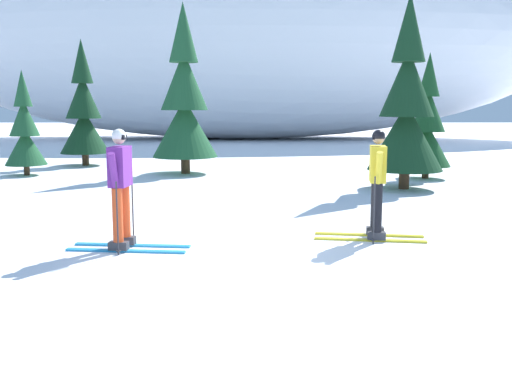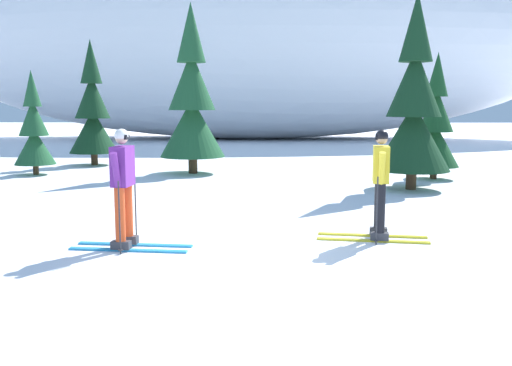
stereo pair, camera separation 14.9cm
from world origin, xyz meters
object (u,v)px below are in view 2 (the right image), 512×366
object	(u,v)px
pine_tree_far_left	(34,131)
pine_tree_center_left	(93,113)
pine_tree_center_right	(414,109)
pine_tree_far_right	(435,127)
pine_tree_center	(192,103)
skier_purple_jacket	(124,186)
skier_yellow_jacket	(380,182)

from	to	relation	value
pine_tree_far_left	pine_tree_center_left	size ratio (longest dim) A/B	0.72
pine_tree_center_right	pine_tree_far_right	distance (m)	2.43
pine_tree_center_left	pine_tree_center_right	world-z (taller)	pine_tree_center_right
pine_tree_far_left	pine_tree_center	size ratio (longest dim) A/B	0.61
pine_tree_center_right	skier_purple_jacket	bearing A→B (deg)	-133.66
pine_tree_center	pine_tree_center_right	size ratio (longest dim) A/B	1.07
pine_tree_center	pine_tree_far_left	bearing A→B (deg)	-174.72
skier_purple_jacket	pine_tree_center_right	distance (m)	8.45
skier_yellow_jacket	pine_tree_far_right	bearing A→B (deg)	67.89
skier_purple_jacket	pine_tree_far_right	bearing A→B (deg)	49.46
skier_purple_jacket	pine_tree_center_left	world-z (taller)	pine_tree_center_left
skier_yellow_jacket	pine_tree_far_left	xyz separation A→B (m)	(-8.94, 8.22, 0.40)
skier_purple_jacket	pine_tree_center_right	size ratio (longest dim) A/B	0.37
pine_tree_center_left	pine_tree_center	size ratio (longest dim) A/B	0.84
pine_tree_far_right	skier_purple_jacket	bearing A→B (deg)	-130.54
skier_yellow_jacket	pine_tree_center_left	bearing A→B (deg)	125.88
pine_tree_center_right	pine_tree_far_left	bearing A→B (deg)	165.40
skier_purple_jacket	pine_tree_far_left	bearing A→B (deg)	119.51
pine_tree_far_left	skier_yellow_jacket	bearing A→B (deg)	-42.61
skier_purple_jacket	pine_tree_center	world-z (taller)	pine_tree_center
pine_tree_far_left	pine_tree_far_right	size ratio (longest dim) A/B	0.88
pine_tree_far_left	pine_tree_far_right	world-z (taller)	pine_tree_far_right
skier_purple_jacket	pine_tree_far_right	xyz separation A→B (m)	(6.95, 8.12, 0.58)
skier_purple_jacket	skier_yellow_jacket	bearing A→B (deg)	9.49
skier_purple_jacket	pine_tree_far_left	xyz separation A→B (m)	(-5.02, 8.87, 0.39)
skier_purple_jacket	pine_tree_center	bearing A→B (deg)	91.35
skier_yellow_jacket	pine_tree_far_left	distance (m)	12.15
skier_purple_jacket	pine_tree_center	size ratio (longest dim) A/B	0.35
skier_yellow_jacket	pine_tree_far_left	world-z (taller)	pine_tree_far_left
pine_tree_center_right	pine_tree_far_right	bearing A→B (deg)	60.56
pine_tree_center_right	pine_tree_far_right	size ratio (longest dim) A/B	1.35
skier_yellow_jacket	pine_tree_center	distance (m)	9.68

